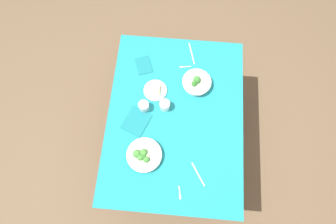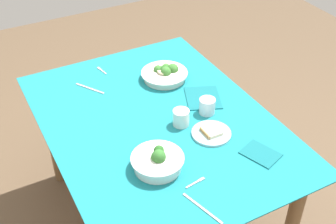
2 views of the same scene
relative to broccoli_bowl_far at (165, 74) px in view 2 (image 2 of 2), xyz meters
name	(u,v)px [view 2 (image 2 of 2)]	position (x,y,z in m)	size (l,w,h in m)	color
ground_plane	(160,218)	(0.33, -0.21, -0.79)	(6.00, 6.00, 0.00)	brown
dining_table	(158,136)	(0.33, -0.21, -0.13)	(1.46, 1.08, 0.75)	#197A84
broccoli_bowl_far	(165,74)	(0.00, 0.00, 0.00)	(0.26, 0.26, 0.08)	silver
broccoli_bowl_near	(158,161)	(0.63, -0.36, 0.01)	(0.24, 0.24, 0.11)	white
bread_side_plate	(211,133)	(0.54, -0.03, -0.02)	(0.19, 0.19, 0.03)	#99C6D1
water_glass_center	(207,106)	(0.39, 0.04, 0.01)	(0.08, 0.08, 0.08)	silver
water_glass_side	(181,118)	(0.41, -0.12, 0.01)	(0.08, 0.08, 0.08)	silver
fork_by_far_bowl	(196,182)	(0.79, -0.26, -0.03)	(0.02, 0.10, 0.00)	#B7B7BC
fork_by_near_bowl	(102,70)	(-0.25, -0.29, -0.03)	(0.09, 0.03, 0.00)	#B7B7BC
table_knife_left	(90,88)	(-0.10, -0.42, -0.03)	(0.19, 0.01, 0.00)	#B7B7BC
table_knife_right	(202,208)	(0.92, -0.31, -0.03)	(0.21, 0.01, 0.00)	#B7B7BC
napkin_folded_upper	(203,98)	(0.27, 0.09, -0.03)	(0.21, 0.18, 0.01)	#156870
napkin_folded_lower	(261,154)	(0.77, 0.09, -0.03)	(0.16, 0.12, 0.01)	#156870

